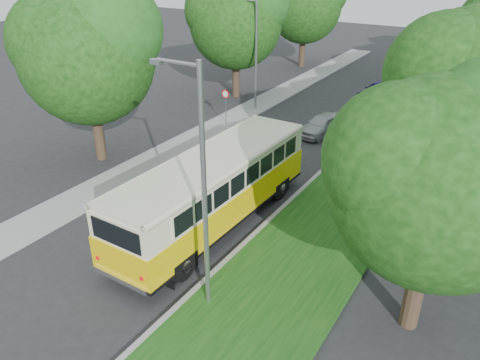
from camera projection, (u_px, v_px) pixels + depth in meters
The scene contains 13 objects.
ground at pixel (158, 231), 19.40m from camera, with size 120.00×120.00×0.00m, color #272729.
curb at pixel (290, 201), 21.47m from camera, with size 0.20×70.00×0.15m, color gray.
grass_verge at pixel (338, 215), 20.38m from camera, with size 4.50×70.00×0.13m, color #124412.
sidewalk at pixel (151, 162), 25.42m from camera, with size 2.20×70.00×0.12m, color gray.
treeline at pixel (381, 29), 28.92m from camera, with size 24.27×41.91×9.46m.
lamppost_near at pixel (201, 185), 13.56m from camera, with size 1.71×0.16×8.00m.
lamppost_far at pixel (255, 51), 31.91m from camera, with size 1.71×0.16×7.50m.
warning_sign at pixel (225, 101), 29.84m from camera, with size 0.56×0.10×2.50m.
vintage_bus at pixel (214, 191), 19.10m from camera, with size 2.77×10.75×3.19m, color yellow, non-canonical shape.
car_silver at pixel (323, 124), 28.95m from camera, with size 1.55×3.85×1.31m, color #A7A7AB.
car_white at pixel (359, 118), 29.86m from camera, with size 1.48×4.24×1.40m, color white.
car_blue at pixel (379, 92), 35.48m from camera, with size 1.81×4.44×1.29m, color #121251.
car_grey at pixel (400, 77), 39.57m from camera, with size 2.09×4.54×1.26m, color #5A5B61.
Camera 1 is at (11.48, -12.15, 10.61)m, focal length 35.00 mm.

